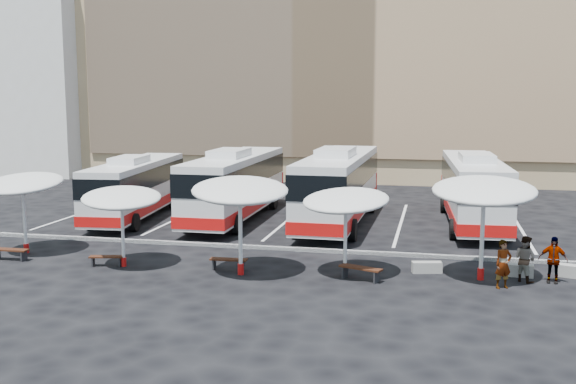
% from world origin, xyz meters
% --- Properties ---
extents(ground, '(120.00, 120.00, 0.00)m').
position_xyz_m(ground, '(0.00, 0.00, 0.00)').
color(ground, black).
rests_on(ground, ground).
extents(sandstone_building, '(42.00, 18.25, 29.60)m').
position_xyz_m(sandstone_building, '(0.00, 31.87, 12.63)').
color(sandstone_building, tan).
rests_on(sandstone_building, ground).
extents(apartment_block, '(14.00, 14.00, 18.00)m').
position_xyz_m(apartment_block, '(-28.00, 28.00, 9.00)').
color(apartment_block, silver).
rests_on(apartment_block, ground).
extents(curb_divider, '(34.00, 0.25, 0.15)m').
position_xyz_m(curb_divider, '(0.00, 0.50, 0.07)').
color(curb_divider, black).
rests_on(curb_divider, ground).
extents(bay_lines, '(24.15, 12.00, 0.01)m').
position_xyz_m(bay_lines, '(0.00, 8.00, 0.01)').
color(bay_lines, white).
rests_on(bay_lines, ground).
extents(bus_0, '(3.43, 11.13, 3.48)m').
position_xyz_m(bus_0, '(-8.28, 6.38, 1.78)').
color(bus_0, silver).
rests_on(bus_0, ground).
extents(bus_1, '(2.93, 12.24, 3.88)m').
position_xyz_m(bus_1, '(-2.87, 7.25, 1.98)').
color(bus_1, silver).
rests_on(bus_1, ground).
extents(bus_2, '(3.11, 12.80, 4.05)m').
position_xyz_m(bus_2, '(2.78, 7.21, 2.07)').
color(bus_2, silver).
rests_on(bus_2, ground).
extents(bus_3, '(3.27, 12.12, 3.81)m').
position_xyz_m(bus_3, '(9.64, 8.38, 1.94)').
color(bus_3, silver).
rests_on(bus_3, ground).
extents(sunshade_0, '(3.44, 3.48, 3.51)m').
position_xyz_m(sunshade_0, '(-9.28, -2.37, 2.98)').
color(sunshade_0, silver).
rests_on(sunshade_0, ground).
extents(sunshade_1, '(4.05, 4.07, 3.20)m').
position_xyz_m(sunshade_1, '(-4.17, -3.59, 2.72)').
color(sunshade_1, silver).
rests_on(sunshade_1, ground).
extents(sunshade_2, '(4.55, 4.58, 3.76)m').
position_xyz_m(sunshade_2, '(0.69, -3.76, 3.19)').
color(sunshade_2, silver).
rests_on(sunshade_2, ground).
extents(sunshade_3, '(3.99, 4.02, 3.34)m').
position_xyz_m(sunshade_3, '(4.54, -3.08, 2.84)').
color(sunshade_3, silver).
rests_on(sunshade_3, ground).
extents(sunshade_4, '(3.87, 3.92, 3.87)m').
position_xyz_m(sunshade_4, '(9.45, -2.54, 3.28)').
color(sunshade_4, silver).
rests_on(sunshade_4, ground).
extents(wood_bench_0, '(1.53, 0.43, 0.47)m').
position_xyz_m(wood_bench_0, '(-9.15, -3.67, 0.36)').
color(wood_bench_0, black).
rests_on(wood_bench_0, ground).
extents(wood_bench_1, '(1.38, 0.66, 0.41)m').
position_xyz_m(wood_bench_1, '(-4.85, -3.69, 0.31)').
color(wood_bench_1, black).
rests_on(wood_bench_1, ground).
extents(wood_bench_2, '(1.46, 0.45, 0.44)m').
position_xyz_m(wood_bench_2, '(0.03, -3.20, 0.34)').
color(wood_bench_2, black).
rests_on(wood_bench_2, ground).
extents(wood_bench_3, '(1.66, 0.97, 0.49)m').
position_xyz_m(wood_bench_3, '(5.17, -3.56, 0.38)').
color(wood_bench_3, black).
rests_on(wood_bench_3, ground).
extents(conc_bench_0, '(1.17, 0.61, 0.42)m').
position_xyz_m(conc_bench_0, '(7.52, -1.95, 0.21)').
color(conc_bench_0, gray).
rests_on(conc_bench_0, ground).
extents(conc_bench_1, '(1.26, 0.52, 0.46)m').
position_xyz_m(conc_bench_1, '(10.77, -1.74, 0.23)').
color(conc_bench_1, gray).
rests_on(conc_bench_1, ground).
extents(conc_bench_2, '(1.29, 0.76, 0.46)m').
position_xyz_m(conc_bench_2, '(12.86, -1.47, 0.23)').
color(conc_bench_2, gray).
rests_on(conc_bench_2, ground).
extents(passenger_0, '(0.75, 0.66, 1.72)m').
position_xyz_m(passenger_0, '(10.14, -3.49, 0.86)').
color(passenger_0, black).
rests_on(passenger_0, ground).
extents(passenger_1, '(1.04, 1.03, 1.69)m').
position_xyz_m(passenger_1, '(10.99, -2.46, 0.85)').
color(passenger_1, black).
rests_on(passenger_1, ground).
extents(passenger_2, '(1.06, 0.61, 1.70)m').
position_xyz_m(passenger_2, '(11.94, -2.40, 0.85)').
color(passenger_2, black).
rests_on(passenger_2, ground).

